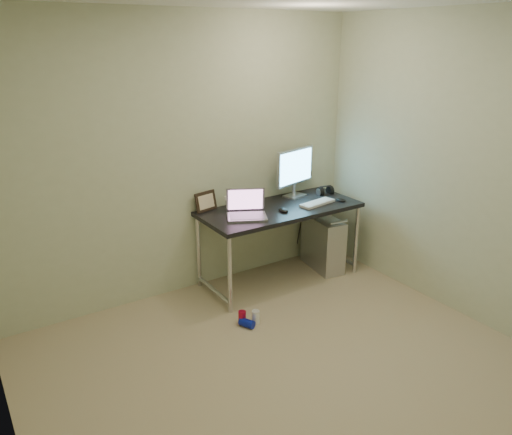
# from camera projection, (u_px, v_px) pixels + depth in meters

# --- Properties ---
(floor) EXTENTS (3.50, 3.50, 0.00)m
(floor) POSITION_uv_depth(u_px,v_px,m) (303.00, 384.00, 3.45)
(floor) COLOR tan
(floor) RESTS_ON ground
(wall_back) EXTENTS (3.50, 0.02, 2.50)m
(wall_back) POSITION_uv_depth(u_px,v_px,m) (186.00, 159.00, 4.41)
(wall_back) COLOR beige
(wall_back) RESTS_ON ground
(wall_right) EXTENTS (0.02, 3.50, 2.50)m
(wall_right) POSITION_uv_depth(u_px,v_px,m) (484.00, 174.00, 3.92)
(wall_right) COLOR beige
(wall_right) RESTS_ON ground
(desk) EXTENTS (1.54, 0.67, 0.75)m
(desk) POSITION_uv_depth(u_px,v_px,m) (280.00, 215.00, 4.75)
(desk) COLOR black
(desk) RESTS_ON ground
(tower_computer) EXTENTS (0.30, 0.55, 0.58)m
(tower_computer) POSITION_uv_depth(u_px,v_px,m) (323.00, 243.00, 5.13)
(tower_computer) COLOR silver
(tower_computer) RESTS_ON ground
(cable_a) EXTENTS (0.01, 0.16, 0.69)m
(cable_a) POSITION_uv_depth(u_px,v_px,m) (301.00, 223.00, 5.31)
(cable_a) COLOR black
(cable_a) RESTS_ON ground
(cable_b) EXTENTS (0.02, 0.11, 0.71)m
(cable_b) POSITION_uv_depth(u_px,v_px,m) (309.00, 224.00, 5.35)
(cable_b) COLOR black
(cable_b) RESTS_ON ground
(can_red) EXTENTS (0.07, 0.07, 0.12)m
(can_red) POSITION_uv_depth(u_px,v_px,m) (242.00, 318.00, 4.16)
(can_red) COLOR #B00B29
(can_red) RESTS_ON ground
(can_white) EXTENTS (0.07, 0.07, 0.12)m
(can_white) POSITION_uv_depth(u_px,v_px,m) (256.00, 317.00, 4.17)
(can_white) COLOR white
(can_white) RESTS_ON ground
(can_blue) EXTENTS (0.12, 0.15, 0.07)m
(can_blue) POSITION_uv_depth(u_px,v_px,m) (247.00, 323.00, 4.13)
(can_blue) COLOR #0B199F
(can_blue) RESTS_ON ground
(laptop) EXTENTS (0.44, 0.41, 0.24)m
(laptop) POSITION_uv_depth(u_px,v_px,m) (246.00, 210.00, 4.47)
(laptop) COLOR silver
(laptop) RESTS_ON desk
(monitor) EXTENTS (0.51, 0.20, 0.49)m
(monitor) POSITION_uv_depth(u_px,v_px,m) (295.00, 169.00, 4.96)
(monitor) COLOR silver
(monitor) RESTS_ON desk
(keyboard) EXTENTS (0.40, 0.18, 0.02)m
(keyboard) POSITION_uv_depth(u_px,v_px,m) (317.00, 203.00, 4.80)
(keyboard) COLOR silver
(keyboard) RESTS_ON desk
(mouse_right) EXTENTS (0.08, 0.12, 0.04)m
(mouse_right) POSITION_uv_depth(u_px,v_px,m) (341.00, 199.00, 4.89)
(mouse_right) COLOR black
(mouse_right) RESTS_ON desk
(mouse_left) EXTENTS (0.08, 0.12, 0.04)m
(mouse_left) POSITION_uv_depth(u_px,v_px,m) (283.00, 209.00, 4.59)
(mouse_left) COLOR black
(mouse_left) RESTS_ON desk
(headphones) EXTENTS (0.17, 0.10, 0.11)m
(headphones) POSITION_uv_depth(u_px,v_px,m) (325.00, 191.00, 5.12)
(headphones) COLOR black
(headphones) RESTS_ON desk
(picture_frame) EXTENTS (0.24, 0.11, 0.18)m
(picture_frame) POSITION_uv_depth(u_px,v_px,m) (206.00, 201.00, 4.60)
(picture_frame) COLOR black
(picture_frame) RESTS_ON desk
(webcam) EXTENTS (0.04, 0.04, 0.11)m
(webcam) POSITION_uv_depth(u_px,v_px,m) (226.00, 199.00, 4.69)
(webcam) COLOR silver
(webcam) RESTS_ON desk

